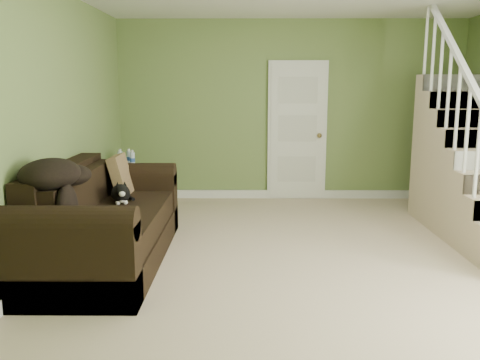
{
  "coord_description": "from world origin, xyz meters",
  "views": [
    {
      "loc": [
        -0.67,
        -4.73,
        1.67
      ],
      "look_at": [
        -0.72,
        0.28,
        0.73
      ],
      "focal_mm": 38.0,
      "sensor_mm": 36.0,
      "label": 1
    }
  ],
  "objects_px": {
    "cat": "(120,194)",
    "banana": "(120,218)",
    "sofa": "(103,226)",
    "side_table": "(129,189)"
  },
  "relations": [
    {
      "from": "cat",
      "to": "banana",
      "type": "bearing_deg",
      "value": -93.74
    },
    {
      "from": "cat",
      "to": "banana",
      "type": "xyz_separation_m",
      "value": [
        0.16,
        -0.69,
        -0.07
      ]
    },
    {
      "from": "sofa",
      "to": "banana",
      "type": "bearing_deg",
      "value": -54.79
    },
    {
      "from": "sofa",
      "to": "cat",
      "type": "height_order",
      "value": "sofa"
    },
    {
      "from": "sofa",
      "to": "banana",
      "type": "relative_size",
      "value": 12.06
    },
    {
      "from": "sofa",
      "to": "side_table",
      "type": "xyz_separation_m",
      "value": [
        -0.18,
        1.9,
        -0.04
      ]
    },
    {
      "from": "sofa",
      "to": "side_table",
      "type": "bearing_deg",
      "value": 95.53
    },
    {
      "from": "sofa",
      "to": "side_table",
      "type": "distance_m",
      "value": 1.91
    },
    {
      "from": "sofa",
      "to": "side_table",
      "type": "relative_size",
      "value": 2.8
    },
    {
      "from": "cat",
      "to": "banana",
      "type": "height_order",
      "value": "cat"
    }
  ]
}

